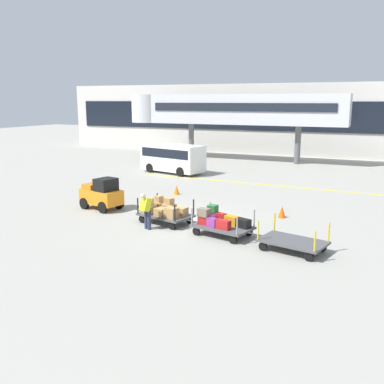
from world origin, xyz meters
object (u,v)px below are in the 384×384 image
at_px(baggage_handler, 146,209).
at_px(safety_cone_far, 176,190).
at_px(baggage_cart_lead, 164,211).
at_px(baggage_tug, 102,194).
at_px(baggage_cart_middle, 221,222).
at_px(baggage_cart_tail, 292,242).
at_px(safety_cone_near, 282,212).
at_px(shuttle_van, 173,156).

bearing_deg(baggage_handler, safety_cone_far, 105.57).
height_order(baggage_cart_lead, safety_cone_far, baggage_cart_lead).
xyz_separation_m(baggage_tug, baggage_cart_lead, (4.00, -0.97, -0.20)).
bearing_deg(baggage_cart_middle, baggage_cart_tail, -13.99).
bearing_deg(baggage_tug, baggage_handler, -29.72).
height_order(baggage_tug, baggage_cart_middle, baggage_tug).
bearing_deg(safety_cone_far, safety_cone_near, -20.93).
xyz_separation_m(baggage_tug, safety_cone_near, (8.54, 2.02, -0.48)).
distance_m(baggage_cart_middle, safety_cone_far, 7.93).
bearing_deg(shuttle_van, safety_cone_near, -42.08).
xyz_separation_m(baggage_cart_lead, shuttle_van, (-5.67, 12.20, 0.69)).
distance_m(baggage_cart_lead, safety_cone_far, 5.92).
bearing_deg(baggage_cart_lead, safety_cone_near, 33.34).
bearing_deg(baggage_cart_tail, baggage_tug, 166.68).
distance_m(baggage_cart_lead, baggage_cart_tail, 6.04).
distance_m(baggage_cart_tail, safety_cone_far, 10.56).
xyz_separation_m(baggage_tug, baggage_handler, (3.76, -2.15, 0.11)).
bearing_deg(shuttle_van, baggage_cart_tail, -49.60).
height_order(shuttle_van, safety_cone_near, shuttle_van).
height_order(baggage_tug, baggage_cart_tail, baggage_tug).
bearing_deg(shuttle_van, baggage_handler, -67.92).
bearing_deg(shuttle_van, safety_cone_far, -61.93).
height_order(baggage_cart_middle, safety_cone_near, baggage_cart_middle).
bearing_deg(safety_cone_near, baggage_cart_lead, -146.66).
xyz_separation_m(baggage_cart_tail, safety_cone_far, (-7.99, 6.90, -0.07)).
distance_m(baggage_cart_middle, shuttle_van, 15.43).
height_order(baggage_cart_tail, safety_cone_far, baggage_cart_tail).
xyz_separation_m(baggage_handler, safety_cone_far, (-1.87, 6.70, -0.59)).
distance_m(baggage_cart_lead, shuttle_van, 13.47).
bearing_deg(baggage_cart_lead, baggage_handler, -101.62).
bearing_deg(baggage_cart_tail, safety_cone_far, 139.21).
distance_m(baggage_handler, safety_cone_far, 6.98).
distance_m(baggage_tug, baggage_handler, 4.33).
bearing_deg(baggage_cart_tail, baggage_cart_lead, 166.90).
xyz_separation_m(baggage_cart_tail, safety_cone_near, (-1.35, 4.36, -0.07)).
bearing_deg(baggage_cart_middle, shuttle_van, 123.69).
bearing_deg(safety_cone_far, baggage_cart_lead, -69.11).
bearing_deg(baggage_cart_middle, baggage_handler, -169.94).
distance_m(baggage_cart_lead, baggage_handler, 1.24).
height_order(baggage_cart_middle, shuttle_van, shuttle_van).
bearing_deg(safety_cone_far, baggage_tug, -112.53).
xyz_separation_m(baggage_handler, shuttle_van, (-5.43, 13.38, 0.37)).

